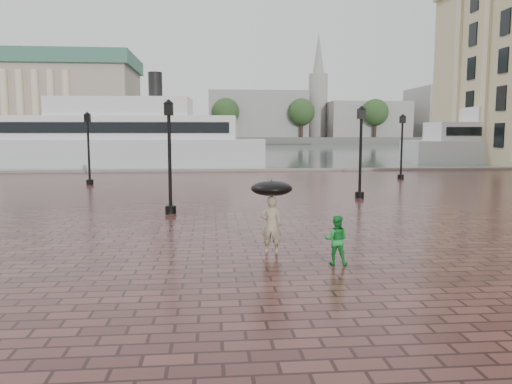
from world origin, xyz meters
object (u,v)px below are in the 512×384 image
at_px(adult_pedestrian, 271,225).
at_px(ferry_near, 123,139).
at_px(child_pedestrian, 336,240).
at_px(street_lamps, 263,149).

relative_size(adult_pedestrian, ferry_near, 0.06).
bearing_deg(ferry_near, child_pedestrian, -68.91).
relative_size(child_pedestrian, ferry_near, 0.04).
height_order(child_pedestrian, ferry_near, ferry_near).
bearing_deg(ferry_near, adult_pedestrian, -70.47).
bearing_deg(child_pedestrian, adult_pedestrian, -22.86).
xyz_separation_m(child_pedestrian, ferry_near, (-11.54, 37.44, 2.09)).
bearing_deg(child_pedestrian, street_lamps, -71.93).
height_order(street_lamps, adult_pedestrian, street_lamps).
relative_size(adult_pedestrian, child_pedestrian, 1.28).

